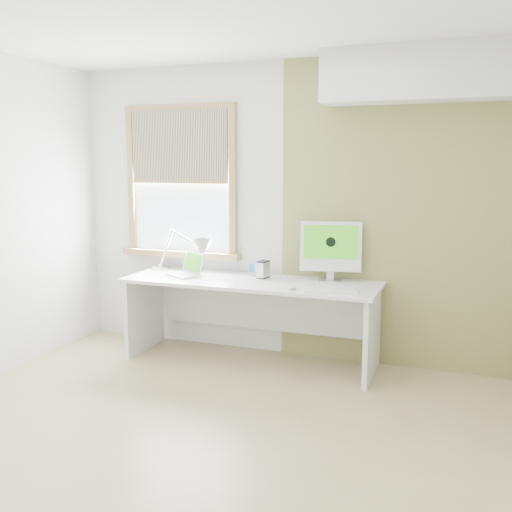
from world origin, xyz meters
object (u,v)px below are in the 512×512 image
at_px(external_drive, 263,270).
at_px(imac, 331,248).
at_px(desk, 253,301).
at_px(desk_lamp, 194,251).
at_px(laptop, 188,270).

height_order(external_drive, imac, imac).
bearing_deg(desk, external_drive, 44.71).
relative_size(desk_lamp, imac, 1.30).
bearing_deg(desk_lamp, external_drive, -0.97).
xyz_separation_m(desk, external_drive, (0.07, 0.07, 0.27)).
distance_m(desk_lamp, laptop, 0.20).
distance_m(desk_lamp, imac, 1.25).
bearing_deg(imac, external_drive, -170.86).
distance_m(desk, laptop, 0.65).
xyz_separation_m(laptop, imac, (1.25, 0.20, 0.23)).
relative_size(desk_lamp, laptop, 1.83).
bearing_deg(laptop, imac, 9.23).
bearing_deg(desk, desk_lamp, 172.42).
relative_size(laptop, imac, 0.71).
relative_size(external_drive, imac, 0.29).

